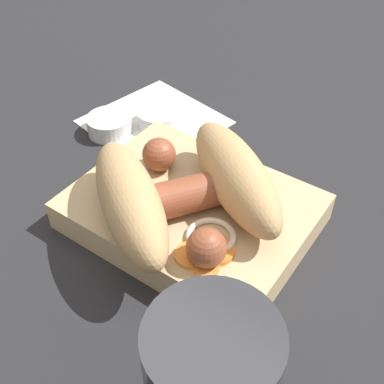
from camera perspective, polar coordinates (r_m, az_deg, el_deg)
name	(u,v)px	position (r m, az deg, el deg)	size (l,w,h in m)	color
ground_plane	(192,223)	(0.48, 0.00, -3.67)	(3.00, 3.00, 0.00)	#232326
food_tray	(192,212)	(0.47, 0.00, -2.33)	(0.22, 0.17, 0.03)	tan
bread_roll	(184,188)	(0.43, -0.92, 0.49)	(0.22, 0.21, 0.06)	tan
sausage	(180,196)	(0.44, -1.40, -0.51)	(0.14, 0.13, 0.03)	brown
pickled_veggies	(209,246)	(0.42, 1.97, -6.36)	(0.06, 0.07, 0.01)	orange
napkin	(154,121)	(0.62, -4.48, 8.34)	(0.17, 0.17, 0.00)	white
condiment_cup_near	(159,119)	(0.61, -3.93, 8.63)	(0.05, 0.05, 0.02)	silver
condiment_cup_far	(110,126)	(0.60, -9.74, 7.76)	(0.05, 0.05, 0.02)	silver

